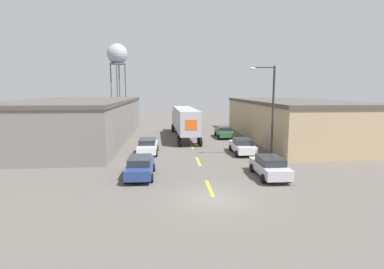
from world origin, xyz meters
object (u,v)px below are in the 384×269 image
(semi_truck, at_px, (184,120))
(parked_car_left_far, at_px, (148,146))
(water_tower, at_px, (117,55))
(parked_car_left_near, at_px, (140,166))
(parked_car_right_far, at_px, (224,132))
(parked_car_right_near, at_px, (270,166))
(street_lamp, at_px, (270,106))
(parked_car_right_mid, at_px, (242,146))

(semi_truck, height_order, parked_car_left_far, semi_truck)
(water_tower, bearing_deg, parked_car_left_near, -79.39)
(parked_car_left_far, distance_m, parked_car_right_far, 13.62)
(parked_car_left_far, bearing_deg, water_tower, 102.43)
(parked_car_left_near, xyz_separation_m, water_tower, (-10.23, 54.63, 13.98))
(water_tower, bearing_deg, parked_car_right_near, -70.30)
(parked_car_right_near, bearing_deg, parked_car_left_near, 175.57)
(semi_truck, xyz_separation_m, street_lamp, (7.21, -13.27, 2.50))
(semi_truck, distance_m, parked_car_right_far, 5.59)
(parked_car_right_mid, distance_m, parked_car_left_far, 9.62)
(water_tower, bearing_deg, parked_car_right_far, -61.65)
(semi_truck, relative_size, street_lamp, 1.78)
(parked_car_right_far, bearing_deg, water_tower, 118.35)
(parked_car_right_near, height_order, street_lamp, street_lamp)
(parked_car_right_mid, bearing_deg, parked_car_right_near, -90.00)
(parked_car_right_far, bearing_deg, street_lamp, -81.72)
(parked_car_right_mid, distance_m, parked_car_left_near, 12.20)
(water_tower, relative_size, street_lamp, 2.06)
(parked_car_right_mid, xyz_separation_m, parked_car_right_far, (0.00, 10.36, 0.00))
(parked_car_right_mid, relative_size, parked_car_right_near, 1.00)
(semi_truck, bearing_deg, parked_car_right_mid, -66.36)
(parked_car_right_mid, bearing_deg, parked_car_left_near, -141.86)
(parked_car_left_near, height_order, water_tower, water_tower)
(parked_car_left_far, distance_m, parked_car_right_near, 13.13)
(parked_car_right_far, xyz_separation_m, parked_car_right_near, (0.00, -18.64, 0.00))
(parked_car_left_near, bearing_deg, parked_car_right_mid, 38.14)
(parked_car_left_far, relative_size, street_lamp, 0.55)
(parked_car_left_far, bearing_deg, street_lamp, -15.64)
(semi_truck, xyz_separation_m, parked_car_left_near, (-4.26, -18.28, -1.62))
(semi_truck, distance_m, parked_car_right_near, 19.82)
(parked_car_right_mid, bearing_deg, semi_truck, 116.38)
(street_lamp, bearing_deg, semi_truck, 118.50)
(parked_car_right_near, relative_size, parked_car_left_near, 1.00)
(parked_car_right_near, bearing_deg, parked_car_right_mid, 90.00)
(parked_car_left_far, relative_size, parked_car_left_near, 1.00)
(parked_car_right_near, bearing_deg, water_tower, 109.70)
(parked_car_right_far, bearing_deg, parked_car_right_near, -90.00)
(semi_truck, bearing_deg, street_lamp, -64.24)
(parked_car_right_near, xyz_separation_m, street_lamp, (1.88, 5.75, 4.12))
(parked_car_right_far, bearing_deg, parked_car_left_near, -118.20)
(semi_truck, bearing_deg, water_tower, 109.00)
(parked_car_right_near, distance_m, water_tower, 60.45)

